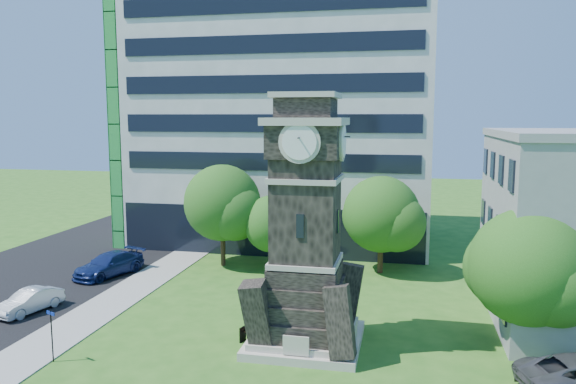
% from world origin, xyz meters
% --- Properties ---
extents(ground, '(160.00, 160.00, 0.00)m').
position_xyz_m(ground, '(0.00, 0.00, 0.00)').
color(ground, '#2B5E1A').
rests_on(ground, ground).
extents(sidewalk, '(3.00, 70.00, 0.06)m').
position_xyz_m(sidewalk, '(-9.50, 5.00, 0.03)').
color(sidewalk, gray).
rests_on(sidewalk, ground).
extents(clock_tower, '(5.40, 5.40, 12.22)m').
position_xyz_m(clock_tower, '(3.00, 2.00, 5.28)').
color(clock_tower, '#BCB4A4').
rests_on(clock_tower, ground).
extents(office_tall, '(26.20, 15.11, 28.60)m').
position_xyz_m(office_tall, '(-3.20, 25.84, 14.22)').
color(office_tall, white).
rests_on(office_tall, ground).
extents(car_street_mid, '(2.30, 4.16, 1.30)m').
position_xyz_m(car_street_mid, '(-13.25, 3.14, 0.65)').
color(car_street_mid, '#ACB0B4').
rests_on(car_street_mid, ground).
extents(car_street_north, '(3.81, 5.83, 1.57)m').
position_xyz_m(car_street_north, '(-12.67, 10.94, 0.79)').
color(car_street_north, navy).
rests_on(car_street_north, ground).
extents(park_bench, '(1.97, 0.52, 1.02)m').
position_xyz_m(park_bench, '(0.83, 1.66, 0.54)').
color(park_bench, black).
rests_on(park_bench, ground).
extents(street_sign, '(0.59, 0.06, 2.45)m').
position_xyz_m(street_sign, '(-7.92, -2.43, 1.53)').
color(street_sign, black).
rests_on(street_sign, ground).
extents(tree_nw, '(6.26, 5.69, 7.62)m').
position_xyz_m(tree_nw, '(-5.58, 15.16, 4.59)').
color(tree_nw, '#332114').
rests_on(tree_nw, ground).
extents(tree_nc, '(4.56, 4.15, 5.55)m').
position_xyz_m(tree_nc, '(-1.59, 14.46, 3.34)').
color(tree_nc, '#332114').
rests_on(tree_nc, ground).
extents(tree_ne, '(5.99, 5.44, 6.98)m').
position_xyz_m(tree_ne, '(6.07, 15.63, 4.09)').
color(tree_ne, '#332114').
rests_on(tree_ne, ground).
extents(tree_east, '(6.02, 5.47, 6.97)m').
position_xyz_m(tree_east, '(13.38, 2.93, 4.06)').
color(tree_east, '#332114').
rests_on(tree_east, ground).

